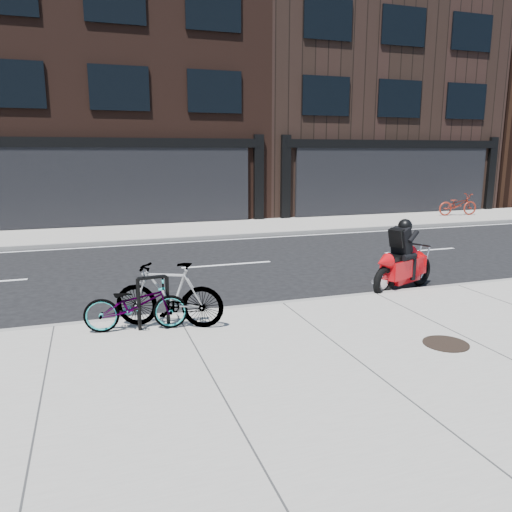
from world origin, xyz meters
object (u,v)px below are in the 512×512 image
object	(u,v)px
bicycle_front	(136,304)
manhole_cover	(446,344)
motorcycle	(406,261)
bicycle_far	(458,205)
bike_rack	(153,297)
bicycle_rear	(169,295)

from	to	relation	value
bicycle_front	manhole_cover	world-z (taller)	bicycle_front
motorcycle	bicycle_far	bearing A→B (deg)	21.92
bike_rack	bicycle_far	bearing A→B (deg)	35.38
bicycle_front	bicycle_rear	xyz separation A→B (m)	(0.52, 0.00, 0.11)
motorcycle	bicycle_front	bearing A→B (deg)	166.83
bicycle_front	bicycle_far	distance (m)	18.24
bike_rack	manhole_cover	bearing A→B (deg)	-27.37
bicycle_far	bicycle_rear	bearing A→B (deg)	132.41
bicycle_front	bicycle_far	size ratio (longest dim) A/B	0.88
bike_rack	bicycle_far	xyz separation A→B (m)	(14.69, 10.43, -0.03)
bicycle_front	motorcycle	world-z (taller)	motorcycle
manhole_cover	bike_rack	bearing A→B (deg)	152.63
bicycle_rear	bike_rack	bearing A→B (deg)	-65.39
motorcycle	manhole_cover	distance (m)	3.46
bicycle_far	bicycle_front	bearing A→B (deg)	131.44
motorcycle	bicycle_far	size ratio (longest dim) A/B	1.08
bike_rack	bicycle_front	world-z (taller)	bike_rack
bicycle_front	manhole_cover	xyz separation A→B (m)	(4.25, -2.06, -0.41)
bicycle_rear	motorcycle	size ratio (longest dim) A/B	0.90
bicycle_rear	bicycle_far	bearing A→B (deg)	150.46
bicycle_rear	bicycle_far	distance (m)	17.81
bicycle_rear	bicycle_far	world-z (taller)	bicycle_rear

